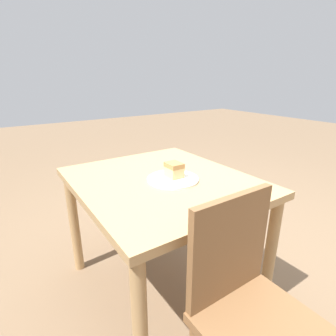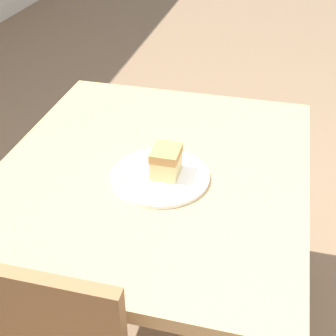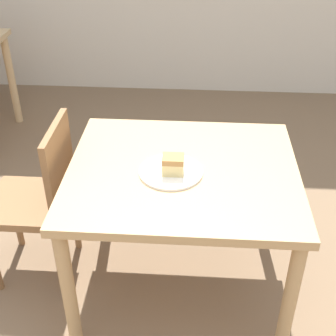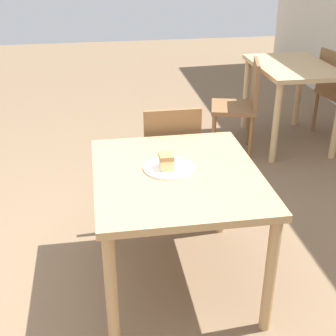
# 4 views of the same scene
# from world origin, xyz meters

# --- Properties ---
(dining_table_near) EXTENTS (1.01, 0.89, 0.73)m
(dining_table_near) POSITION_xyz_m (-0.03, 0.52, 0.63)
(dining_table_near) COLOR tan
(dining_table_near) RESTS_ON ground_plane
(plate) EXTENTS (0.28, 0.28, 0.01)m
(plate) POSITION_xyz_m (-0.08, 0.48, 0.73)
(plate) COLOR white
(plate) RESTS_ON dining_table_near
(cake_slice) EXTENTS (0.09, 0.08, 0.08)m
(cake_slice) POSITION_xyz_m (-0.07, 0.47, 0.78)
(cake_slice) COLOR #E0C67F
(cake_slice) RESTS_ON plate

